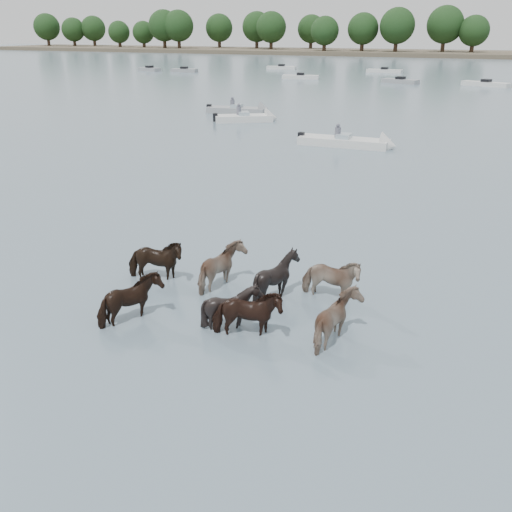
% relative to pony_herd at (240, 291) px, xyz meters
% --- Properties ---
extents(ground, '(400.00, 400.00, 0.00)m').
position_rel_pony_herd_xyz_m(ground, '(-0.85, 0.57, -0.50)').
color(ground, slate).
rests_on(ground, ground).
extents(shoreline, '(160.00, 30.00, 1.00)m').
position_rel_pony_herd_xyz_m(shoreline, '(-70.85, 150.57, 0.00)').
color(shoreline, '#4C4233').
rests_on(shoreline, ground).
extents(pony_herd, '(7.40, 4.20, 1.45)m').
position_rel_pony_herd_xyz_m(pony_herd, '(0.00, 0.00, 0.00)').
color(pony_herd, black).
rests_on(pony_herd, ground).
extents(motorboat_a, '(4.95, 3.85, 1.92)m').
position_rel_pony_herd_xyz_m(motorboat_a, '(-12.14, 28.96, -0.27)').
color(motorboat_a, silver).
rests_on(motorboat_a, ground).
extents(motorboat_b, '(6.08, 1.66, 1.92)m').
position_rel_pony_herd_xyz_m(motorboat_b, '(-2.36, 22.08, -0.27)').
color(motorboat_b, silver).
rests_on(motorboat_b, ground).
extents(motorboat_f, '(5.65, 2.29, 1.92)m').
position_rel_pony_herd_xyz_m(motorboat_f, '(-14.39, 32.59, -0.27)').
color(motorboat_f, gray).
rests_on(motorboat_f, ground).
extents(distant_flotilla, '(101.83, 28.37, 0.93)m').
position_rel_pony_herd_xyz_m(distant_flotilla, '(-0.08, 76.18, -0.24)').
color(distant_flotilla, gray).
rests_on(distant_flotilla, ground).
extents(treeline, '(145.30, 23.43, 12.06)m').
position_rel_pony_herd_xyz_m(treeline, '(-69.58, 149.53, 6.22)').
color(treeline, '#382619').
rests_on(treeline, ground).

